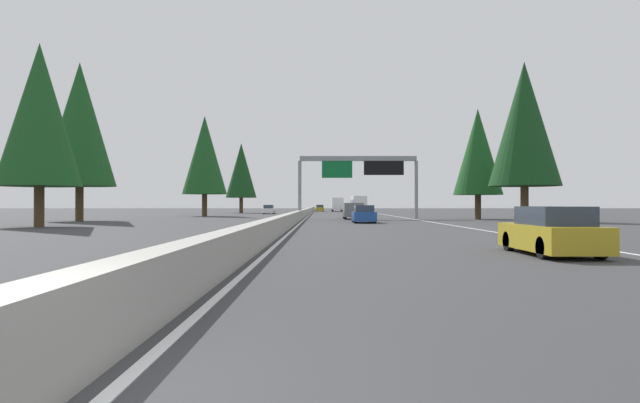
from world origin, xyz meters
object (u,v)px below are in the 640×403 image
object	(u,v)px
minivan_distant_b	(353,210)
sedan_mid_center	(320,208)
conifer_left_near	(80,124)
conifer_right_near	(524,124)
sign_gantry_overhead	(360,169)
conifer_left_mid	(205,155)
oncoming_near	(269,210)
sedan_far_left	(364,215)
conifer_right_mid	(478,152)
conifer_left_far	(241,171)
box_truck_distant_a	(337,204)
sedan_far_center	(551,232)
bus_near_right	(358,204)
conifer_left_foreground	(39,115)

from	to	relation	value
minivan_distant_b	sedan_mid_center	world-z (taller)	minivan_distant_b
conifer_left_near	conifer_right_near	bearing A→B (deg)	-90.46
sign_gantry_overhead	sedan_mid_center	xyz separation A→B (m)	(60.99, 4.32, -4.60)
conifer_left_near	conifer_left_mid	world-z (taller)	conifer_left_near
oncoming_near	conifer_right_near	world-z (taller)	conifer_right_near
sedan_far_left	conifer_right_mid	bearing A→B (deg)	-48.07
sign_gantry_overhead	sedan_mid_center	size ratio (longest dim) A/B	2.88
minivan_distant_b	conifer_left_far	world-z (taller)	conifer_left_far
box_truck_distant_a	conifer_left_near	bearing A→B (deg)	159.17
box_truck_distant_a	conifer_left_near	xyz separation A→B (m)	(-67.56, 25.70, 7.28)
sedan_far_center	bus_near_right	xyz separation A→B (m)	(89.39, -0.21, 1.03)
conifer_right_mid	oncoming_near	bearing A→B (deg)	37.89
oncoming_near	conifer_left_mid	size ratio (longest dim) A/B	0.34
conifer_left_far	sedan_far_left	bearing A→B (deg)	-161.25
box_truck_distant_a	conifer_left_near	distance (m)	72.65
oncoming_near	conifer_left_near	world-z (taller)	conifer_left_near
conifer_right_near	conifer_left_far	size ratio (longest dim) A/B	1.16
box_truck_distant_a	conifer_left_foreground	world-z (taller)	conifer_left_foreground
box_truck_distant_a	conifer_left_far	world-z (taller)	conifer_left_far
sedan_far_center	conifer_left_mid	xyz separation A→B (m)	(54.85, 22.21, 7.30)
conifer_right_near	conifer_left_near	bearing A→B (deg)	89.54
sign_gantry_overhead	conifer_left_foreground	size ratio (longest dim) A/B	1.00
sedan_far_left	conifer_left_far	xyz separation A→B (m)	(52.88, 17.95, 6.97)
oncoming_near	conifer_left_foreground	xyz separation A→B (m)	(-51.90, 10.81, 6.99)
oncoming_near	conifer_right_mid	bearing A→B (deg)	37.89
oncoming_near	sedan_far_center	bearing A→B (deg)	12.03
sedan_far_center	conifer_left_far	distance (m)	85.06
sedan_far_center	box_truck_distant_a	world-z (taller)	box_truck_distant_a
box_truck_distant_a	conifer_right_mid	bearing A→B (deg)	-167.96
conifer_left_mid	conifer_right_near	bearing A→B (deg)	-122.60
bus_near_right	oncoming_near	distance (m)	22.92
box_truck_distant_a	conifer_right_mid	world-z (taller)	conifer_right_mid
sedan_far_center	oncoming_near	world-z (taller)	same
minivan_distant_b	conifer_left_far	bearing A→B (deg)	23.29
conifer_right_mid	conifer_left_mid	distance (m)	34.66
conifer_right_mid	conifer_left_mid	world-z (taller)	conifer_left_mid
conifer_left_foreground	sedan_far_left	bearing A→B (deg)	-69.97
bus_near_right	oncoming_near	world-z (taller)	bus_near_right
sedan_far_left	box_truck_distant_a	distance (m)	72.02
bus_near_right	conifer_right_near	world-z (taller)	conifer_right_near
minivan_distant_b	conifer_right_mid	world-z (taller)	conifer_right_mid
sign_gantry_overhead	oncoming_near	size ratio (longest dim) A/B	2.88
sedan_far_center	minivan_distant_b	world-z (taller)	minivan_distant_b
minivan_distant_b	conifer_left_near	distance (m)	27.69
sedan_far_left	oncoming_near	distance (m)	45.20
bus_near_right	conifer_left_far	distance (m)	23.57
conifer_left_foreground	conifer_left_near	distance (m)	13.16
sedan_far_left	sedan_far_center	bearing A→B (deg)	-173.28
minivan_distant_b	conifer_left_foreground	bearing A→B (deg)	131.53
box_truck_distant_a	minivan_distant_b	bearing A→B (deg)	179.83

